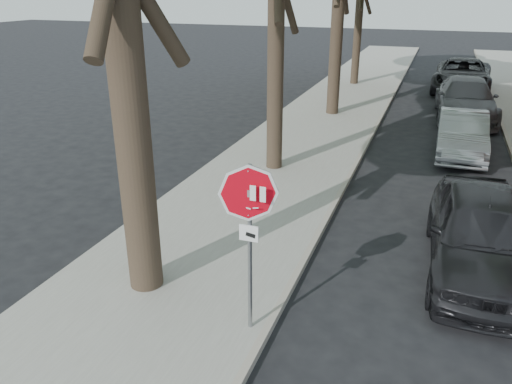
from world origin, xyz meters
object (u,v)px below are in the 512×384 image
car_c (466,99)px  car_d (462,75)px  stop_sign (249,218)px  car_a (482,234)px  car_b (462,134)px

car_c → car_d: size_ratio=0.93×
stop_sign → car_a: (3.30, 3.12, -1.18)m
car_d → car_b: bearing=-88.2°
car_a → car_c: size_ratio=0.85×
car_a → car_d: (-0.02, 18.08, 0.02)m
stop_sign → car_b: 10.90m
car_b → car_d: car_d is taller
stop_sign → car_d: (3.28, 21.20, -1.16)m
stop_sign → car_b: bearing=73.4°
car_d → car_c: bearing=-87.0°
car_b → car_d: size_ratio=0.71×
car_b → car_c: (0.21, 4.97, 0.11)m
car_b → car_a: bearing=-88.6°
car_b → car_c: bearing=87.5°
car_a → car_d: car_d is taller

